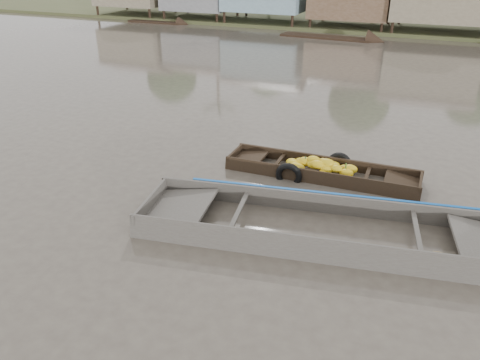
% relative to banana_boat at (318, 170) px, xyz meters
% --- Properties ---
extents(ground, '(120.00, 120.00, 0.00)m').
position_rel_banana_boat_xyz_m(ground, '(-0.46, -3.41, -0.14)').
color(ground, '#494038').
rests_on(ground, ground).
extents(banana_boat, '(5.23, 1.46, 0.75)m').
position_rel_banana_boat_xyz_m(banana_boat, '(0.00, 0.00, 0.00)').
color(banana_boat, black).
rests_on(banana_boat, ground).
extents(viewer_boat, '(8.33, 3.44, 0.65)m').
position_rel_banana_boat_xyz_m(viewer_boat, '(0.87, -2.88, -0.06)').
color(viewer_boat, '#443E39').
rests_on(viewer_boat, ground).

